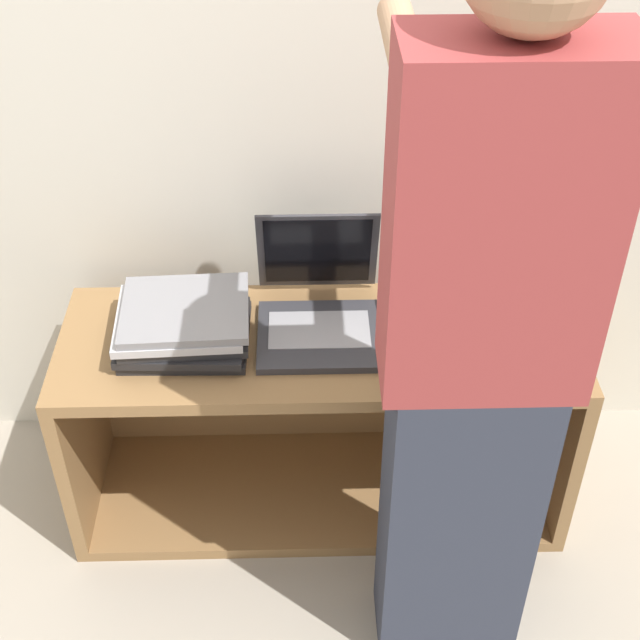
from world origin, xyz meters
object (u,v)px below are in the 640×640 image
object	(u,v)px
laptop_open	(319,307)
laptop_stack_right	(455,327)
person	(479,355)
laptop_stack_left	(184,324)

from	to	relation	value
laptop_open	laptop_stack_right	size ratio (longest dim) A/B	1.05
person	laptop_open	bearing A→B (deg)	121.00
person	laptop_stack_right	bearing A→B (deg)	84.44
laptop_open	person	world-z (taller)	person
laptop_open	laptop_stack_right	bearing A→B (deg)	-9.86
laptop_open	laptop_stack_left	distance (m)	0.35
laptop_stack_left	person	xyz separation A→B (m)	(0.66, -0.46, 0.27)
laptop_stack_right	person	world-z (taller)	person
laptop_open	laptop_stack_right	world-z (taller)	laptop_open
laptop_stack_left	laptop_stack_right	distance (m)	0.70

